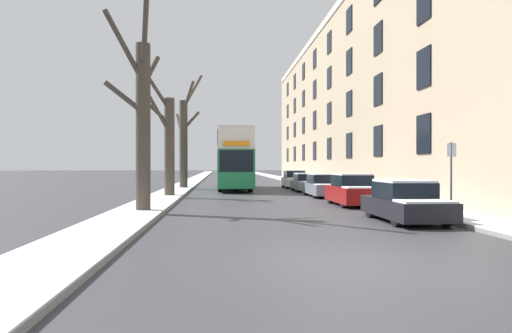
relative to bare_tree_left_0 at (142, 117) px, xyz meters
name	(u,v)px	position (x,y,z in m)	size (l,w,h in m)	color
ground_plane	(351,262)	(5.54, -9.22, -3.73)	(320.00, 320.00, 0.00)	#38383D
sidewalk_left	(197,179)	(-0.18, 43.78, -3.65)	(2.04, 130.00, 0.16)	gray
sidewalk_right	(281,178)	(11.26, 43.78, -3.65)	(2.04, 130.00, 0.16)	gray
terrace_facade_right	(370,104)	(16.77, 23.30, 3.78)	(9.10, 54.76, 15.02)	tan
bare_tree_left_0	(142,117)	(0.00, 0.00, 0.00)	(2.07, 3.32, 8.34)	#423A30
bare_tree_left_1	(168,142)	(0.00, 8.71, -0.53)	(1.77, 1.39, 7.17)	#423A30
bare_tree_left_2	(184,139)	(0.20, 17.97, 0.20)	(2.29, 3.85, 9.14)	#423A30
double_decker_bus	(234,157)	(4.06, 17.42, -1.19)	(2.50, 11.20, 4.50)	#1E7A47
parked_car_0	(405,202)	(9.18, -3.08, -3.09)	(1.78, 4.06, 1.40)	black
parked_car_1	(353,191)	(9.18, 3.01, -3.04)	(1.73, 4.01, 1.50)	maroon
parked_car_2	(323,186)	(9.18, 9.03, -3.10)	(1.82, 4.43, 1.36)	slate
parked_car_3	(306,183)	(9.18, 14.62, -3.12)	(1.74, 4.13, 1.31)	slate
parked_car_4	(294,180)	(9.18, 19.78, -3.06)	(1.78, 4.02, 1.46)	silver
pedestrian_left_sidewalk	(167,181)	(-0.18, 9.80, -2.83)	(0.36, 0.36, 1.65)	#4C4742
street_sign_post	(451,177)	(10.54, -3.53, -2.22)	(0.32, 0.07, 2.63)	#4C4F54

